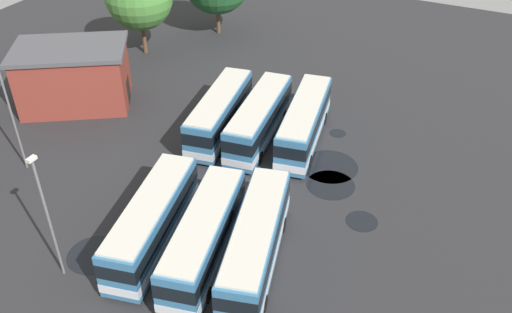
{
  "coord_description": "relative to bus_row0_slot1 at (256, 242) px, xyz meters",
  "views": [
    {
      "loc": [
        -27.88,
        -13.42,
        24.92
      ],
      "look_at": [
        1.92,
        1.21,
        1.54
      ],
      "focal_mm": 38.66,
      "sensor_mm": 36.0,
      "label": 1
    }
  ],
  "objects": [
    {
      "name": "puddle_between_rows",
      "position": [
        6.66,
        -4.66,
        -1.86
      ],
      "size": [
        2.19,
        2.19,
        0.01
      ],
      "primitive_type": "cylinder",
      "color": "black",
      "rests_on": "ground_plane"
    },
    {
      "name": "depot_building",
      "position": [
        10.83,
        23.27,
        0.91
      ],
      "size": [
        10.54,
        11.53,
        5.5
      ],
      "color": "maroon",
      "rests_on": "ground_plane"
    },
    {
      "name": "bus_row0_slot3",
      "position": [
        -1.17,
        6.64,
        -0.0
      ],
      "size": [
        10.54,
        4.56,
        3.52
      ],
      "color": "teal",
      "rests_on": "ground_plane"
    },
    {
      "name": "bus_row1_slot2",
      "position": [
        12.81,
        6.01,
        -0.0
      ],
      "size": [
        10.82,
        3.81,
        3.52
      ],
      "color": "teal",
      "rests_on": "ground_plane"
    },
    {
      "name": "lamp_post_mid_lot",
      "position": [
        -5.76,
        10.11,
        2.83
      ],
      "size": [
        0.56,
        0.28,
        8.55
      ],
      "color": "slate",
      "rests_on": "ground_plane"
    },
    {
      "name": "lamp_post_near_entrance",
      "position": [
        1.3,
        20.14,
        3.44
      ],
      "size": [
        0.56,
        0.28,
        9.75
      ],
      "color": "slate",
      "rests_on": "ground_plane"
    },
    {
      "name": "bus_row0_slot2",
      "position": [
        -0.95,
        3.01,
        -0.0
      ],
      "size": [
        10.53,
        4.6,
        3.52
      ],
      "color": "teal",
      "rests_on": "ground_plane"
    },
    {
      "name": "puddle_front_lane",
      "position": [
        16.36,
        0.43,
        -1.86
      ],
      "size": [
        1.41,
        1.41,
        0.01
      ],
      "primitive_type": "cylinder",
      "color": "black",
      "rests_on": "ground_plane"
    },
    {
      "name": "puddle_centre_drain",
      "position": [
        9.49,
        -1.42,
        -1.86
      ],
      "size": [
        3.59,
        3.59,
        0.01
      ],
      "primitive_type": "cylinder",
      "color": "black",
      "rests_on": "ground_plane"
    },
    {
      "name": "bus_row0_slot1",
      "position": [
        0.0,
        0.0,
        0.0
      ],
      "size": [
        11.05,
        5.09,
        3.52
      ],
      "color": "teal",
      "rests_on": "ground_plane"
    },
    {
      "name": "puddle_back_corner",
      "position": [
        -3.75,
        9.46,
        -1.86
      ],
      "size": [
        3.44,
        3.44,
        0.01
      ],
      "primitive_type": "cylinder",
      "color": "black",
      "rests_on": "ground_plane"
    },
    {
      "name": "ground_plane",
      "position": [
        6.45,
        2.9,
        -1.86
      ],
      "size": [
        91.18,
        91.18,
        0.0
      ],
      "primitive_type": "plane",
      "color": "#28282B"
    },
    {
      "name": "puddle_near_shelter",
      "position": [
        11.64,
        -0.56,
        -1.86
      ],
      "size": [
        4.39,
        4.39,
        0.01
      ],
      "primitive_type": "cylinder",
      "color": "black",
      "rests_on": "ground_plane"
    },
    {
      "name": "bus_row1_slot1",
      "position": [
        13.95,
        2.55,
        -0.0
      ],
      "size": [
        10.96,
        4.3,
        3.52
      ],
      "color": "teal",
      "rests_on": "ground_plane"
    },
    {
      "name": "bus_row1_slot3",
      "position": [
        12.25,
        9.33,
        -0.0
      ],
      "size": [
        10.65,
        4.18,
        3.52
      ],
      "color": "teal",
      "rests_on": "ground_plane"
    }
  ]
}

